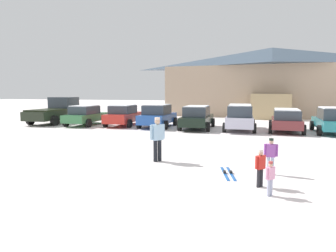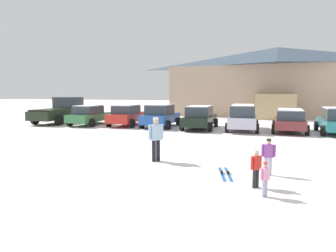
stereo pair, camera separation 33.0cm
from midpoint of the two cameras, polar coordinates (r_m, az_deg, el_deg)
The scene contains 14 objects.
ground at distance 6.95m, azimuth -6.75°, elevation -15.67°, with size 160.00×160.00×0.00m, color white.
ski_lodge at distance 35.21m, azimuth 20.18°, elevation 8.00°, with size 22.79×11.51×7.40m.
parked_green_coupe at distance 24.31m, azimuth -14.38°, elevation 2.05°, with size 2.17×4.25×1.56m.
parked_red_sedan at distance 23.37m, azimuth -7.41°, elevation 2.09°, with size 2.23×4.35×1.62m.
parked_blue_hatchback at distance 22.16m, azimuth -1.03°, elevation 1.98°, with size 2.25×4.14×1.69m.
parked_black_sedan at distance 21.21m, azimuth 6.52°, elevation 1.67°, with size 2.19×4.59×1.64m.
parked_silver_wagon at distance 20.89m, azimuth 14.49°, elevation 1.73°, with size 2.18×4.59×1.75m.
parked_maroon_van at distance 20.93m, azimuth 22.59°, elevation 1.13°, with size 2.30×4.14×1.50m.
pickup_truck at distance 26.88m, azimuth -19.18°, elevation 2.74°, with size 2.52×5.70×2.15m.
skier_child_in_pink_snowsuit at distance 7.97m, azimuth 19.13°, elevation -9.21°, with size 0.24×0.26×0.89m.
skier_adult_in_blue_parka at distance 11.22m, azimuth -1.47°, elevation -2.04°, with size 0.46×0.48×1.67m.
skier_child_in_purple_jacket at distance 9.98m, azimuth 19.48°, elevation -5.16°, with size 0.43×0.17×1.16m.
skier_child_in_red_jacket at distance 8.61m, azimuth 17.50°, elevation -7.39°, with size 0.29×0.31×1.05m.
pair_of_skis at distance 9.87m, azimuth 11.76°, elevation -8.86°, with size 0.64×1.62×0.08m.
Camera 2 is at (2.79, -5.82, 2.62)m, focal length 32.00 mm.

